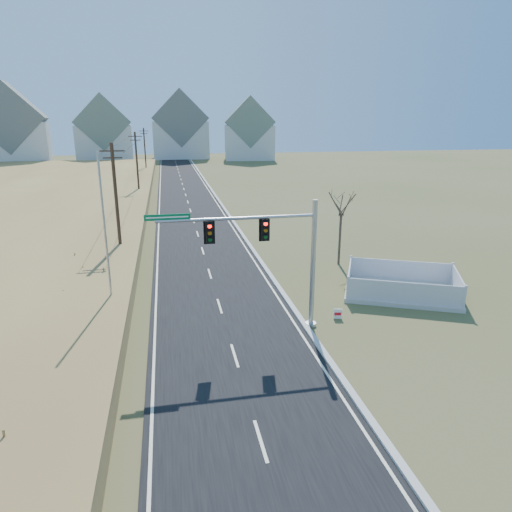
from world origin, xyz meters
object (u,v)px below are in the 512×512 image
(traffic_signal_mast, at_px, (278,252))
(fence_enclosure, at_px, (401,290))
(flagpole, at_px, (107,255))
(bare_tree, at_px, (342,202))
(open_sign, at_px, (338,314))

(traffic_signal_mast, relative_size, fence_enclosure, 1.05)
(fence_enclosure, height_order, flagpole, flagpole)
(bare_tree, bearing_deg, open_sign, -111.27)
(fence_enclosure, distance_m, open_sign, 5.98)
(traffic_signal_mast, height_order, open_sign, traffic_signal_mast)
(traffic_signal_mast, relative_size, bare_tree, 1.45)
(traffic_signal_mast, bearing_deg, fence_enclosure, 20.54)
(bare_tree, bearing_deg, fence_enclosure, -76.52)
(traffic_signal_mast, bearing_deg, bare_tree, 53.94)
(fence_enclosure, bearing_deg, bare_tree, 128.13)
(traffic_signal_mast, distance_m, fence_enclosure, 10.29)
(flagpole, height_order, bare_tree, flagpole)
(open_sign, xyz_separation_m, bare_tree, (3.69, 9.49, 4.48))
(fence_enclosure, relative_size, bare_tree, 1.38)
(fence_enclosure, height_order, open_sign, fence_enclosure)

